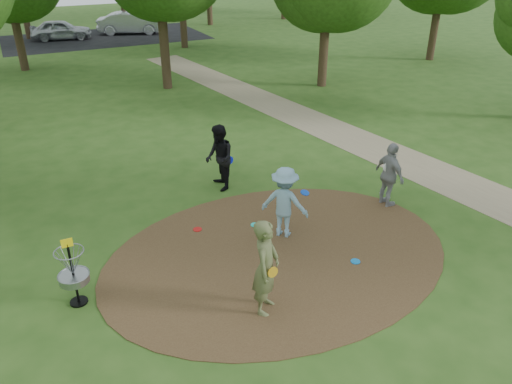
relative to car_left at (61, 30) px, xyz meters
name	(u,v)px	position (x,y,z in m)	size (l,w,h in m)	color
ground	(279,254)	(0.95, -30.44, -0.70)	(100.00, 100.00, 0.00)	#2D5119
dirt_clearing	(279,254)	(0.95, -30.44, -0.69)	(8.40, 8.40, 0.02)	#47301C
footpath	(427,171)	(7.45, -28.44, -0.69)	(2.00, 40.00, 0.01)	#8C7A5B
parking_lot	(106,37)	(2.95, -0.44, -0.69)	(14.00, 8.00, 0.01)	black
player_observer_with_disc	(266,267)	(-0.22, -32.02, 0.33)	(0.86, 0.88, 2.05)	#5D643A
player_throwing_with_disc	(285,202)	(1.48, -29.73, 0.22)	(1.35, 1.33, 1.84)	#81AAC1
player_walking_with_disc	(219,158)	(1.05, -26.64, 0.28)	(0.85, 1.03, 1.95)	black
player_waiting_with_disc	(390,175)	(4.79, -29.64, 0.22)	(0.48, 1.07, 1.83)	#949496
disc_ground_cyan	(255,225)	(1.02, -29.03, -0.67)	(0.22, 0.22, 0.02)	#19CEBA
disc_ground_blue	(355,261)	(2.37, -31.52, -0.67)	(0.22, 0.22, 0.02)	#0C7CD4
disc_ground_red	(198,229)	(-0.39, -28.58, -0.67)	(0.22, 0.22, 0.02)	red
car_left	(61,30)	(0.00, 0.00, 0.00)	(1.64, 4.08, 1.39)	#AAAFB2
car_right	(131,23)	(5.02, 0.13, 0.10)	(1.68, 4.82, 1.59)	#B5B7BE
disc_golf_basket	(72,268)	(-3.55, -30.14, 0.18)	(0.63, 0.63, 1.54)	black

